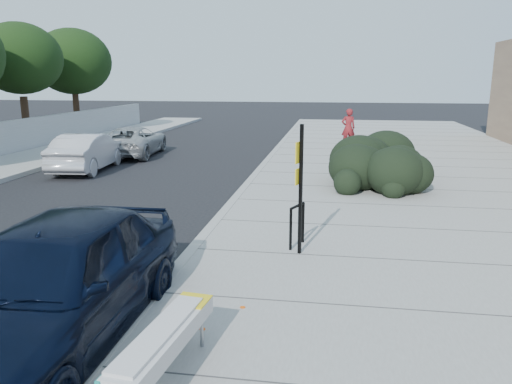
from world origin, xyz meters
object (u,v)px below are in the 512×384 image
sign_post (300,181)px  suv_silver (134,141)px  bike_rack (297,221)px  bench (164,340)px  sedan_navy (55,281)px  wagon_silver (88,152)px  pedestrian (348,128)px

sign_post → suv_silver: (-8.02, 11.65, -0.89)m
bike_rack → suv_silver: (-7.95, 11.26, -0.02)m
sign_post → suv_silver: bearing=145.0°
bench → sedan_navy: 1.87m
bench → sign_post: 4.42m
bike_rack → wagon_silver: (-8.20, 7.64, 0.03)m
bike_rack → suv_silver: size_ratio=0.18×
wagon_silver → sign_post: bearing=130.9°
suv_silver → pedestrian: bearing=-166.9°
bench → wagon_silver: size_ratio=0.47×
sign_post → suv_silver: size_ratio=0.53×
sign_post → wagon_silver: sign_post is taller
bike_rack → pedestrian: size_ratio=0.47×
bench → bike_rack: (1.06, 4.57, 0.04)m
sign_post → bike_rack: bearing=120.1°
bench → pedestrian: 19.04m
sedan_navy → pedestrian: 18.56m
suv_silver → pedestrian: pedestrian is taller
wagon_silver → suv_silver: bearing=-98.8°
bench → suv_silver: bearing=120.1°
wagon_silver → suv_silver: wagon_silver is taller
wagon_silver → pedestrian: (9.46, 6.69, 0.36)m
suv_silver → pedestrian: (9.21, 3.07, 0.41)m
sign_post → sedan_navy: bearing=-109.1°
bike_rack → pedestrian: (1.26, 14.33, 0.39)m
sedan_navy → pedestrian: size_ratio=2.78×
bike_rack → pedestrian: bearing=108.0°
wagon_silver → suv_silver: size_ratio=0.92×
sedan_navy → wagon_silver: 12.66m
sedan_navy → bench: bearing=-24.9°
sign_post → pedestrian: (1.19, 14.72, -0.48)m
wagon_silver → pedestrian: 11.59m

